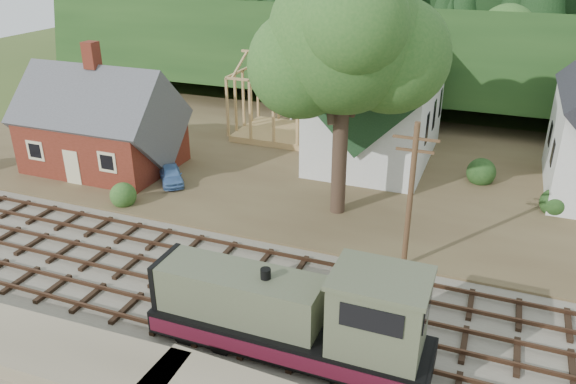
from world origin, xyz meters
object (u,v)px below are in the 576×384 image
(car_blue, at_px, (171,175))
(patio_set, at_px, (105,152))
(locomotive, at_px, (298,317))
(car_green, at_px, (56,137))

(car_blue, xyz_separation_m, patio_set, (-4.57, -0.92, 1.38))
(patio_set, bearing_deg, locomotive, -32.99)
(car_green, xyz_separation_m, patio_set, (8.38, -4.34, 1.41))
(locomotive, bearing_deg, patio_set, 147.01)
(car_green, relative_size, patio_set, 1.48)
(car_blue, bearing_deg, locomotive, -81.30)
(patio_set, bearing_deg, car_green, 152.63)
(locomotive, height_order, car_blue, locomotive)
(locomotive, xyz_separation_m, car_green, (-27.04, 16.45, -1.17))
(locomotive, height_order, patio_set, locomotive)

